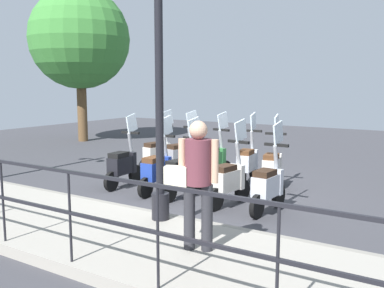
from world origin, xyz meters
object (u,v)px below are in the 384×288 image
Objects in this scene: scooter_near_1 at (229,179)px; scooter_far_4 at (158,153)px; scooter_near_3 at (158,170)px; scooter_far_3 at (182,155)px; scooter_near_0 at (268,185)px; scooter_near_4 at (123,164)px; scooter_far_1 at (248,161)px; tree_large at (80,39)px; lamp_post_near at (159,87)px; scooter_far_2 at (213,159)px; scooter_near_2 at (183,174)px; pedestrian_with_bag at (196,176)px; scooter_far_0 at (272,166)px.

scooter_far_4 is (1.65, 2.79, 0.00)m from scooter_near_1.
scooter_near_3 is 1.00× the size of scooter_far_3.
scooter_near_0 and scooter_near_4 have the same top height.
scooter_near_4 is 1.00× the size of scooter_far_1.
scooter_near_4 and scooter_far_3 have the same top height.
scooter_near_1 is 1.00× the size of scooter_far_1.
scooter_near_1 is (-4.86, -8.71, -3.32)m from tree_large.
scooter_near_0 is 1.00× the size of scooter_near_1.
lamp_post_near is at bearing -127.77° from tree_large.
lamp_post_near is 3.81m from scooter_far_1.
scooter_far_2 is at bearing -44.27° from scooter_near_4.
scooter_near_0 is at bearing -81.10° from scooter_near_2.
scooter_near_3 and scooter_near_4 have the same top height.
scooter_near_4 is (0.08, 2.55, 0.00)m from scooter_near_1.
scooter_near_4 is at bearing 96.63° from scooter_near_1.
scooter_near_1 is at bearing -112.53° from scooter_far_3.
scooter_near_4 is at bearing 85.68° from scooter_near_3.
tree_large reaches higher than scooter_far_2.
tree_large is 3.68× the size of scooter_near_4.
scooter_near_0 is 1.00× the size of scooter_near_2.
tree_large is 10.51m from scooter_near_1.
tree_large is (7.23, 9.46, 2.72)m from pedestrian_with_bag.
lamp_post_near is at bearing -143.06° from scooter_near_3.
scooter_far_3 is (-0.09, 1.68, 0.00)m from scooter_far_1.
scooter_near_1 is 3.24m from scooter_far_4.
scooter_near_0 is 1.00× the size of scooter_far_4.
lamp_post_near reaches higher than pedestrian_with_bag.
scooter_near_0 is at bearing -95.48° from scooter_near_4.
tree_large reaches higher than scooter_far_1.
scooter_far_0 and scooter_far_3 have the same top height.
scooter_far_4 is at bearing -118.48° from tree_large.
tree_large is at bearing 76.86° from scooter_far_2.
tree_large is 3.68× the size of scooter_far_2.
scooter_near_2 is 1.00× the size of scooter_far_0.
scooter_near_1 is at bearing -79.96° from scooter_near_2.
lamp_post_near reaches higher than scooter_near_4.
scooter_far_0 is at bearing -65.49° from scooter_near_4.
lamp_post_near is 2.88× the size of scooter_far_1.
scooter_near_1 is (2.37, 0.76, -0.60)m from pedestrian_with_bag.
scooter_far_0 is 1.00× the size of scooter_far_1.
pedestrian_with_bag is 1.03× the size of scooter_near_0.
scooter_far_3 is (1.71, 2.14, 0.00)m from scooter_near_1.
scooter_near_3 is 1.00× the size of scooter_near_4.
scooter_near_0 is 1.00× the size of scooter_far_0.
scooter_near_1 is at bearing -0.89° from pedestrian_with_bag.
scooter_far_0 is at bearing -116.59° from scooter_far_1.
scooter_near_1 is 2.55m from scooter_near_4.
scooter_near_0 is at bearing -171.32° from scooter_far_0.
tree_large is 8.00m from scooter_far_3.
scooter_near_1 is 2.04m from scooter_far_2.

